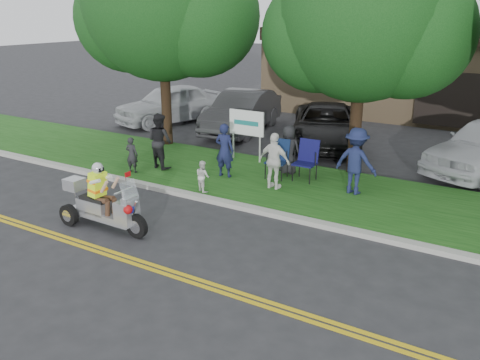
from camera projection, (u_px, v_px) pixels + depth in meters
The scene contains 22 objects.
ground at pixel (204, 268), 9.96m from camera, with size 120.00×120.00×0.00m, color #28282B.
centerline_near at pixel (186, 281), 9.48m from camera, with size 60.00×0.10×0.01m, color gold.
centerline_far at pixel (191, 277), 9.61m from camera, with size 60.00×0.10×0.01m, color gold.
curb at pixel (275, 214), 12.41m from camera, with size 60.00×0.25×0.12m, color #A8A89E.
grass_verge at pixel (311, 189), 14.16m from camera, with size 60.00×4.00×0.10m, color #164412.
commercial_building at pixel (471, 72), 23.72m from camera, with size 18.00×8.20×4.00m.
tree_left at pixel (164, 8), 17.26m from camera, with size 6.62×5.40×7.78m.
tree_mid at pixel (365, 24), 14.13m from camera, with size 5.88×4.80×7.05m.
business_sign at pixel (247, 126), 16.33m from camera, with size 1.25×0.06×1.75m.
trike_scooter at pixel (102, 205), 11.63m from camera, with size 2.39×0.80×1.57m.
lawn_chair_a at pixel (278, 156), 14.86m from camera, with size 0.64×0.66×1.12m.
lawn_chair_b at pixel (307, 157), 14.62m from camera, with size 0.62×0.65×1.17m.
spectator_adult_left at pixel (225, 150), 14.84m from camera, with size 0.58×0.38×1.59m, color #171D42.
spectator_adult_mid at pixel (160, 141), 15.65m from camera, with size 0.83×0.65×1.71m, color black.
spectator_adult_right at pixel (274, 161), 13.84m from camera, with size 0.92×0.38×1.56m, color white.
spectator_chair_a at pixel (356, 161), 13.43m from camera, with size 1.16×0.67×1.79m, color #192046.
spectator_chair_b at pixel (289, 150), 15.13m from camera, with size 0.72×0.47×1.47m, color black.
child_left at pixel (132, 155), 15.29m from camera, with size 0.40×0.26×1.09m, color black.
child_right at pixel (203, 176), 13.71m from camera, with size 0.42×0.33×0.86m, color silver.
parked_car_far_left at pixel (170, 104), 22.43m from camera, with size 1.99×4.95×1.69m, color #B0B3B8.
parked_car_left at pixel (242, 112), 20.75m from camera, with size 1.76×5.05×1.66m, color #303032.
parked_car_mid at pixel (326, 125), 18.72m from camera, with size 2.47×5.35×1.49m, color black.
Camera 1 is at (5.20, -7.23, 4.83)m, focal length 38.00 mm.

